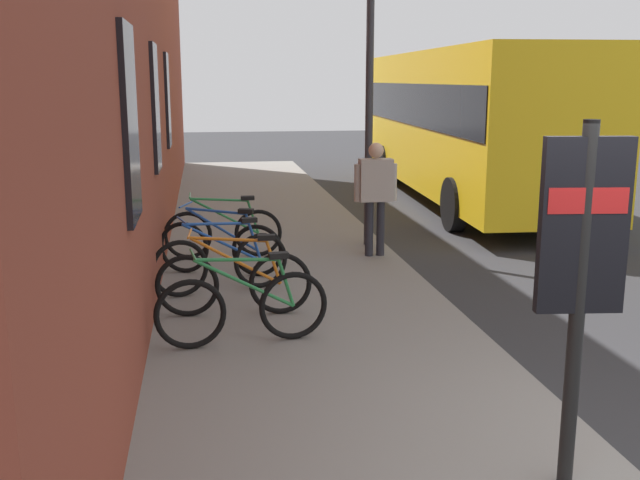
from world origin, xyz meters
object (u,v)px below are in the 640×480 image
at_px(transit_info_sign, 582,250).
at_px(street_lamp, 370,40).
at_px(bicycle_nearest_sign, 224,232).
at_px(city_bus, 466,117).
at_px(bicycle_far_end, 235,282).
at_px(bicycle_end_of_row, 222,262).
at_px(pedestrian_near_bus, 375,187).
at_px(bicycle_by_door, 221,247).
at_px(bicycle_under_window, 244,307).

bearing_deg(transit_info_sign, street_lamp, -2.30).
xyz_separation_m(bicycle_nearest_sign, city_bus, (5.24, -5.63, 1.41)).
bearing_deg(bicycle_far_end, street_lamp, -34.10).
relative_size(bicycle_far_end, bicycle_nearest_sign, 1.00).
distance_m(bicycle_nearest_sign, street_lamp, 3.71).
xyz_separation_m(bicycle_far_end, bicycle_end_of_row, (0.96, 0.12, 0.00)).
relative_size(bicycle_nearest_sign, city_bus, 0.17).
relative_size(bicycle_nearest_sign, street_lamp, 0.32).
xyz_separation_m(bicycle_end_of_row, bicycle_nearest_sign, (1.87, -0.08, 0.00)).
distance_m(bicycle_far_end, pedestrian_near_bus, 3.50).
relative_size(city_bus, pedestrian_near_bus, 6.18).
bearing_deg(pedestrian_near_bus, bicycle_by_door, 108.27).
bearing_deg(bicycle_far_end, city_bus, -34.71).
bearing_deg(street_lamp, bicycle_far_end, 145.90).
relative_size(transit_info_sign, pedestrian_near_bus, 1.40).
xyz_separation_m(bicycle_under_window, bicycle_nearest_sign, (3.80, 0.09, 0.00)).
height_order(bicycle_nearest_sign, transit_info_sign, transit_info_sign).
relative_size(bicycle_by_door, transit_info_sign, 0.70).
relative_size(transit_info_sign, street_lamp, 0.44).
relative_size(bicycle_end_of_row, bicycle_nearest_sign, 0.98).
bearing_deg(bicycle_by_door, bicycle_end_of_row, 179.25).
relative_size(bicycle_far_end, bicycle_by_door, 1.05).
height_order(bicycle_far_end, pedestrian_near_bus, pedestrian_near_bus).
bearing_deg(city_bus, street_lamp, 144.86).
xyz_separation_m(bicycle_nearest_sign, pedestrian_near_bus, (-0.22, -2.27, 0.66)).
xyz_separation_m(bicycle_under_window, bicycle_far_end, (0.96, 0.05, 0.00)).
distance_m(bicycle_far_end, street_lamp, 4.98).
bearing_deg(bicycle_by_door, street_lamp, -57.22).
height_order(bicycle_under_window, bicycle_by_door, same).
height_order(bicycle_far_end, bicycle_end_of_row, same).
distance_m(bicycle_by_door, transit_info_sign, 6.31).
bearing_deg(bicycle_end_of_row, pedestrian_near_bus, -54.93).
bearing_deg(bicycle_nearest_sign, bicycle_far_end, -179.23).
relative_size(bicycle_far_end, pedestrian_near_bus, 1.03).
bearing_deg(pedestrian_near_bus, city_bus, -31.60).
height_order(bicycle_end_of_row, bicycle_by_door, same).
relative_size(bicycle_nearest_sign, transit_info_sign, 0.74).
bearing_deg(bicycle_by_door, bicycle_nearest_sign, -4.05).
height_order(bicycle_by_door, city_bus, city_bus).
bearing_deg(bicycle_end_of_row, bicycle_far_end, -172.89).
height_order(bicycle_by_door, street_lamp, street_lamp).
xyz_separation_m(bicycle_by_door, bicycle_nearest_sign, (1.00, -0.07, 0.00)).
xyz_separation_m(bicycle_end_of_row, transit_info_sign, (-4.94, -2.12, 1.21)).
height_order(bicycle_under_window, bicycle_nearest_sign, same).
height_order(bicycle_nearest_sign, city_bus, city_bus).
xyz_separation_m(bicycle_far_end, bicycle_nearest_sign, (2.84, 0.04, 0.00)).
distance_m(bicycle_nearest_sign, transit_info_sign, 7.22).
height_order(bicycle_under_window, transit_info_sign, transit_info_sign).
bearing_deg(pedestrian_near_bus, bicycle_far_end, 139.49).
distance_m(bicycle_under_window, pedestrian_near_bus, 4.24).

